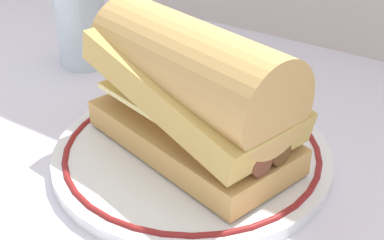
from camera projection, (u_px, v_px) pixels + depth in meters
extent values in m
plane|color=silver|center=(177.00, 150.00, 0.55)|extent=(1.50, 1.50, 0.00)
cylinder|color=white|center=(192.00, 154.00, 0.53)|extent=(0.27, 0.27, 0.01)
torus|color=maroon|center=(192.00, 149.00, 0.53)|extent=(0.25, 0.25, 0.01)
cube|color=tan|center=(192.00, 135.00, 0.52)|extent=(0.22, 0.15, 0.03)
cylinder|color=brown|center=(182.00, 118.00, 0.50)|extent=(0.20, 0.07, 0.02)
cylinder|color=brown|center=(201.00, 109.00, 0.51)|extent=(0.20, 0.07, 0.02)
cube|color=#EAD67A|center=(192.00, 101.00, 0.50)|extent=(0.19, 0.14, 0.01)
cube|color=tan|center=(192.00, 84.00, 0.49)|extent=(0.23, 0.15, 0.07)
cylinder|color=tan|center=(192.00, 69.00, 0.48)|extent=(0.22, 0.14, 0.08)
cylinder|color=silver|center=(81.00, 24.00, 0.69)|extent=(0.06, 0.06, 0.11)
cylinder|color=gold|center=(83.00, 44.00, 0.71)|extent=(0.06, 0.06, 0.05)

